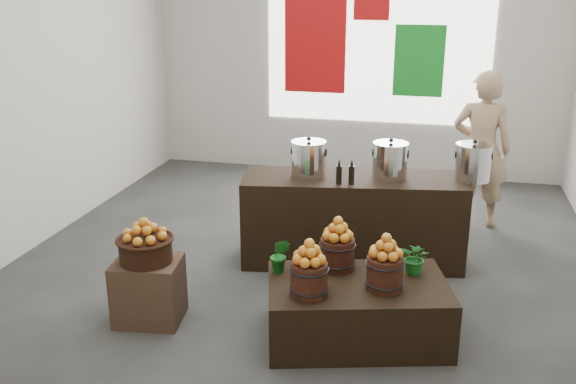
% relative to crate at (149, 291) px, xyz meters
% --- Properties ---
extents(ground, '(7.00, 7.00, 0.00)m').
position_rel_crate_xyz_m(ground, '(1.08, 1.38, -0.28)').
color(ground, '#3D3E3B').
rests_on(ground, ground).
extents(back_wall, '(6.00, 0.04, 4.00)m').
position_rel_crate_xyz_m(back_wall, '(1.08, 4.88, 1.72)').
color(back_wall, '#B3AFA5').
rests_on(back_wall, ground).
extents(back_opening, '(3.20, 0.02, 2.40)m').
position_rel_crate_xyz_m(back_opening, '(1.38, 4.86, 1.72)').
color(back_opening, white).
rests_on(back_opening, back_wall).
extents(deco_red_left, '(0.90, 0.04, 1.40)m').
position_rel_crate_xyz_m(deco_red_left, '(0.48, 4.85, 1.62)').
color(deco_red_left, '#A10C0D').
rests_on(deco_red_left, back_wall).
extents(deco_green_right, '(0.70, 0.04, 1.00)m').
position_rel_crate_xyz_m(deco_green_right, '(1.98, 4.85, 1.42)').
color(deco_green_right, '#137C20').
rests_on(deco_green_right, back_wall).
extents(deco_red_upper, '(0.50, 0.04, 0.50)m').
position_rel_crate_xyz_m(deco_red_upper, '(1.28, 4.85, 2.22)').
color(deco_red_upper, '#A10C0D').
rests_on(deco_red_upper, back_wall).
extents(crate, '(0.61, 0.52, 0.55)m').
position_rel_crate_xyz_m(crate, '(0.00, 0.00, 0.00)').
color(crate, brown).
rests_on(crate, ground).
extents(wicker_basket, '(0.44, 0.44, 0.20)m').
position_rel_crate_xyz_m(wicker_basket, '(0.00, 0.00, 0.38)').
color(wicker_basket, black).
rests_on(wicker_basket, crate).
extents(apples_in_basket, '(0.34, 0.34, 0.18)m').
position_rel_crate_xyz_m(apples_in_basket, '(0.00, 0.00, 0.57)').
color(apples_in_basket, '#9D0514').
rests_on(apples_in_basket, wicker_basket).
extents(display_table, '(1.62, 1.23, 0.50)m').
position_rel_crate_xyz_m(display_table, '(1.77, 0.13, -0.03)').
color(display_table, black).
rests_on(display_table, ground).
extents(apple_bucket_front_left, '(0.29, 0.29, 0.27)m').
position_rel_crate_xyz_m(apple_bucket_front_left, '(1.43, -0.17, 0.35)').
color(apple_bucket_front_left, '#3D1B10').
rests_on(apple_bucket_front_left, display_table).
extents(apples_in_bucket_front_left, '(0.22, 0.22, 0.19)m').
position_rel_crate_xyz_m(apples_in_bucket_front_left, '(1.43, -0.17, 0.58)').
color(apples_in_bucket_front_left, '#9D0514').
rests_on(apples_in_bucket_front_left, apple_bucket_front_left).
extents(apple_bucket_front_right, '(0.29, 0.29, 0.27)m').
position_rel_crate_xyz_m(apple_bucket_front_right, '(1.98, 0.07, 0.35)').
color(apple_bucket_front_right, '#3D1B10').
rests_on(apple_bucket_front_right, display_table).
extents(apples_in_bucket_front_right, '(0.22, 0.22, 0.19)m').
position_rel_crate_xyz_m(apples_in_bucket_front_right, '(1.98, 0.07, 0.58)').
color(apples_in_bucket_front_right, '#9D0514').
rests_on(apples_in_bucket_front_right, apple_bucket_front_right).
extents(apple_bucket_rear, '(0.29, 0.29, 0.27)m').
position_rel_crate_xyz_m(apple_bucket_rear, '(1.57, 0.35, 0.35)').
color(apple_bucket_rear, '#3D1B10').
rests_on(apple_bucket_rear, display_table).
extents(apples_in_bucket_rear, '(0.22, 0.22, 0.19)m').
position_rel_crate_xyz_m(apples_in_bucket_rear, '(1.57, 0.35, 0.58)').
color(apples_in_bucket_rear, '#9D0514').
rests_on(apples_in_bucket_rear, apple_bucket_rear).
extents(herb_garnish_right, '(0.31, 0.29, 0.28)m').
position_rel_crate_xyz_m(herb_garnish_right, '(2.20, 0.40, 0.36)').
color(herb_garnish_right, '#135C17').
rests_on(herb_garnish_right, display_table).
extents(herb_garnish_left, '(0.18, 0.15, 0.30)m').
position_rel_crate_xyz_m(herb_garnish_left, '(1.12, 0.17, 0.37)').
color(herb_garnish_left, '#135C17').
rests_on(herb_garnish_left, display_table).
extents(counter, '(2.31, 1.06, 0.91)m').
position_rel_crate_xyz_m(counter, '(1.52, 1.62, 0.18)').
color(counter, black).
rests_on(counter, ground).
extents(stock_pot_left, '(0.34, 0.34, 0.34)m').
position_rel_crate_xyz_m(stock_pot_left, '(1.07, 1.55, 0.81)').
color(stock_pot_left, silver).
rests_on(stock_pot_left, counter).
extents(stock_pot_center, '(0.34, 0.34, 0.34)m').
position_rel_crate_xyz_m(stock_pot_center, '(1.87, 1.68, 0.81)').
color(stock_pot_center, silver).
rests_on(stock_pot_center, counter).
extents(stock_pot_right, '(0.34, 0.34, 0.34)m').
position_rel_crate_xyz_m(stock_pot_right, '(2.67, 1.81, 0.81)').
color(stock_pot_right, silver).
rests_on(stock_pot_right, counter).
extents(oil_cruets, '(0.17, 0.09, 0.25)m').
position_rel_crate_xyz_m(oil_cruets, '(1.55, 1.41, 0.76)').
color(oil_cruets, black).
rests_on(oil_cruets, counter).
extents(shopper, '(0.70, 0.49, 1.84)m').
position_rel_crate_xyz_m(shopper, '(2.81, 3.01, 0.65)').
color(shopper, '#A08162').
rests_on(shopper, ground).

